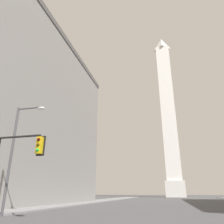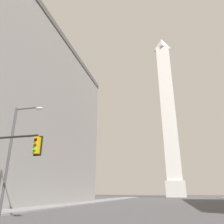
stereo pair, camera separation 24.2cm
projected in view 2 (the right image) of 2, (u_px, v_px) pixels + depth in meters
sidewalk_left at (79, 203)px, 35.21m from camera, size 5.00×109.25×0.15m
obelisk at (168, 111)px, 96.81m from camera, size 7.47×7.47×74.61m
traffic_light_near_left at (4, 155)px, 14.60m from camera, size 4.29×0.50×5.26m
street_lamp at (15, 146)px, 17.15m from camera, size 2.57×0.36×8.30m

